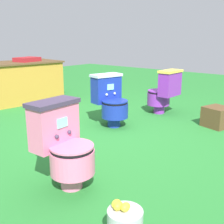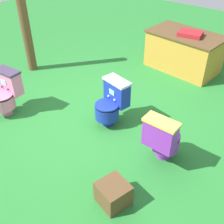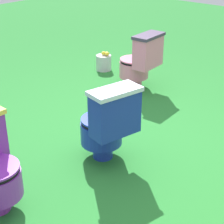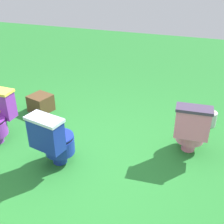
# 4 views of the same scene
# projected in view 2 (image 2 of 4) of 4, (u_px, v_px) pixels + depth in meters

# --- Properties ---
(ground) EXTENTS (14.00, 14.00, 0.00)m
(ground) POSITION_uv_depth(u_px,v_px,m) (92.00, 115.00, 4.62)
(ground) COLOR #26752D
(toilet_blue) EXTENTS (0.50, 0.57, 0.73)m
(toilet_blue) POSITION_uv_depth(u_px,v_px,m) (111.00, 103.00, 4.26)
(toilet_blue) COLOR #192D9E
(toilet_blue) RESTS_ON ground
(toilet_purple) EXTENTS (0.44, 0.50, 0.73)m
(toilet_purple) POSITION_uv_depth(u_px,v_px,m) (163.00, 138.00, 3.61)
(toilet_purple) COLOR purple
(toilet_purple) RESTS_ON ground
(toilet_pink) EXTENTS (0.45, 0.51, 0.73)m
(toilet_pink) POSITION_uv_depth(u_px,v_px,m) (6.00, 93.00, 4.49)
(toilet_pink) COLOR pink
(toilet_pink) RESTS_ON ground
(vendor_table) EXTENTS (1.55, 1.02, 0.85)m
(vendor_table) POSITION_uv_depth(u_px,v_px,m) (184.00, 51.00, 5.72)
(vendor_table) COLOR #B7842D
(vendor_table) RESTS_ON ground
(wooden_post) EXTENTS (0.18, 0.18, 2.07)m
(wooden_post) POSITION_uv_depth(u_px,v_px,m) (24.00, 20.00, 5.34)
(wooden_post) COLOR brown
(wooden_post) RESTS_ON ground
(small_crate) EXTENTS (0.41, 0.40, 0.28)m
(small_crate) POSITION_uv_depth(u_px,v_px,m) (113.00, 193.00, 3.19)
(small_crate) COLOR brown
(small_crate) RESTS_ON ground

